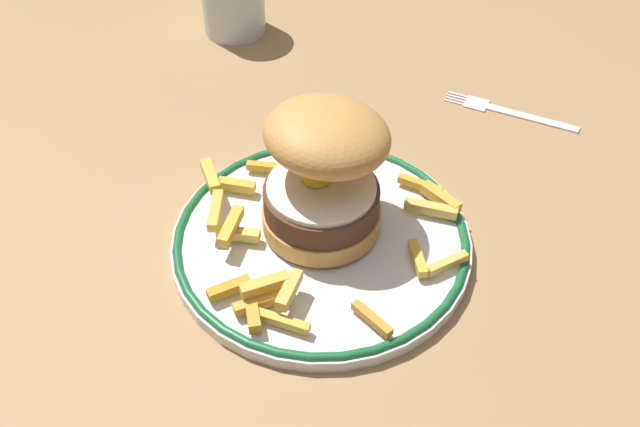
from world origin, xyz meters
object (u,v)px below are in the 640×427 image
water_glass (233,3)px  fork (505,111)px  dinner_plate (320,244)px  burger (322,170)px

water_glass → fork: 34.63cm
dinner_plate → burger: 6.86cm
burger → water_glass: size_ratio=1.69×
dinner_plate → burger: burger is taller
dinner_plate → fork: bearing=38.0°
water_glass → burger: bearing=-80.1°
dinner_plate → fork: size_ratio=2.02×
dinner_plate → burger: size_ratio=1.81×
dinner_plate → water_glass: water_glass is taller
burger → fork: (21.62, 14.79, -7.01)cm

